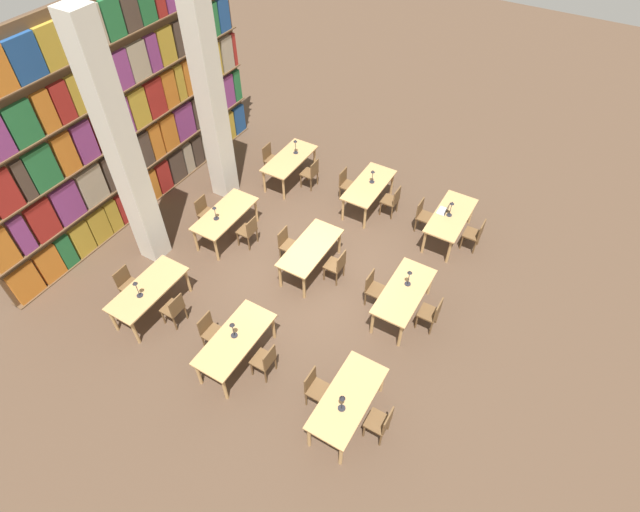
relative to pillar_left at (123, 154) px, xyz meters
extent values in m
plane|color=#4C3828|center=(1.43, -3.74, -3.00)|extent=(40.00, 40.00, 0.00)
cube|color=brown|center=(1.43, 1.55, -0.25)|extent=(8.77, 0.06, 5.50)
cube|color=brown|center=(1.43, 1.55, -2.98)|extent=(8.77, 0.35, 0.03)
cube|color=orange|center=(-2.53, 1.52, -2.53)|extent=(0.65, 0.20, 0.88)
cube|color=orange|center=(-1.86, 1.52, -2.53)|extent=(0.56, 0.20, 0.88)
cube|color=#236B38|center=(-1.38, 1.52, -2.53)|extent=(0.36, 0.20, 0.88)
cube|color=#B7932D|center=(-0.90, 1.52, -2.53)|extent=(0.51, 0.20, 0.88)
cube|color=#B7932D|center=(-0.35, 1.52, -2.53)|extent=(0.52, 0.20, 0.88)
cube|color=#B7932D|center=(0.11, 1.52, -2.53)|extent=(0.35, 0.20, 0.88)
cube|color=maroon|center=(0.60, 1.52, -2.53)|extent=(0.55, 0.20, 0.88)
cube|color=#236B38|center=(1.12, 1.52, -2.53)|extent=(0.44, 0.20, 0.88)
cube|color=orange|center=(1.56, 1.52, -2.53)|extent=(0.36, 0.20, 0.88)
cube|color=maroon|center=(2.02, 1.52, -2.53)|extent=(0.44, 0.20, 0.88)
cube|color=#47382D|center=(2.57, 1.52, -2.53)|extent=(0.53, 0.20, 0.88)
cube|color=tan|center=(3.05, 1.52, -2.53)|extent=(0.32, 0.20, 0.88)
cube|color=#47382D|center=(3.46, 1.52, -2.53)|extent=(0.37, 0.20, 0.88)
cube|color=tan|center=(3.85, 1.52, -2.53)|extent=(0.27, 0.20, 0.88)
cube|color=#236B38|center=(4.25, 1.52, -2.53)|extent=(0.47, 0.20, 0.88)
cube|color=#B7932D|center=(4.89, 1.52, -2.53)|extent=(0.67, 0.20, 0.88)
cube|color=navy|center=(5.53, 1.52, -2.53)|extent=(0.48, 0.20, 0.88)
cube|color=brown|center=(1.43, 1.55, -1.89)|extent=(8.77, 0.35, 0.03)
cube|color=orange|center=(-2.58, 1.52, -1.40)|extent=(0.55, 0.20, 0.94)
cube|color=#84387A|center=(-2.06, 1.52, -1.40)|extent=(0.34, 0.20, 0.94)
cube|color=maroon|center=(-1.52, 1.52, -1.40)|extent=(0.60, 0.20, 0.94)
cube|color=#84387A|center=(-0.82, 1.52, -1.40)|extent=(0.66, 0.20, 0.94)
cube|color=tan|center=(-0.09, 1.52, -1.40)|extent=(0.67, 0.20, 0.94)
cube|color=#47382D|center=(0.60, 1.52, -1.40)|extent=(0.57, 0.20, 0.94)
cube|color=navy|center=(1.16, 1.52, -1.40)|extent=(0.41, 0.20, 0.94)
cube|color=#47382D|center=(1.63, 1.52, -1.40)|extent=(0.46, 0.20, 0.94)
cube|color=orange|center=(2.08, 1.52, -1.40)|extent=(0.37, 0.20, 0.94)
cube|color=orange|center=(2.58, 1.52, -1.40)|extent=(0.51, 0.20, 0.94)
cube|color=#84387A|center=(3.22, 1.52, -1.40)|extent=(0.67, 0.20, 0.94)
cube|color=#47382D|center=(3.96, 1.52, -1.40)|extent=(0.69, 0.20, 0.94)
cube|color=#47382D|center=(4.62, 1.52, -1.40)|extent=(0.56, 0.20, 0.94)
cube|color=#84387A|center=(5.18, 1.52, -1.40)|extent=(0.50, 0.20, 0.94)
cube|color=#236B38|center=(5.62, 1.52, -1.40)|extent=(0.29, 0.20, 0.94)
cube|color=brown|center=(1.43, 1.55, -0.78)|extent=(8.77, 0.35, 0.03)
cube|color=maroon|center=(-1.95, 1.52, -0.30)|extent=(0.57, 0.20, 0.94)
cube|color=#47382D|center=(-1.47, 1.52, -0.30)|extent=(0.25, 0.20, 0.94)
cube|color=#236B38|center=(-1.00, 1.52, -0.30)|extent=(0.64, 0.20, 0.94)
cube|color=orange|center=(-0.38, 1.52, -0.30)|extent=(0.45, 0.20, 0.94)
cube|color=#84387A|center=(0.16, 1.52, -0.30)|extent=(0.49, 0.20, 0.94)
cube|color=maroon|center=(0.76, 1.52, -0.30)|extent=(0.57, 0.20, 0.94)
cube|color=#84387A|center=(1.32, 1.52, -0.30)|extent=(0.47, 0.20, 0.94)
cube|color=#B7932D|center=(1.86, 1.52, -0.30)|extent=(0.52, 0.20, 0.94)
cube|color=maroon|center=(2.43, 1.52, -0.30)|extent=(0.55, 0.20, 0.94)
cube|color=orange|center=(2.96, 1.52, -0.30)|extent=(0.43, 0.20, 0.94)
cube|color=#B7932D|center=(3.36, 1.52, -0.30)|extent=(0.27, 0.20, 0.94)
cube|color=orange|center=(3.74, 1.52, -0.30)|extent=(0.40, 0.20, 0.94)
cube|color=navy|center=(4.22, 1.52, -0.30)|extent=(0.43, 0.20, 0.94)
cube|color=#B7932D|center=(4.77, 1.52, -0.30)|extent=(0.59, 0.20, 0.94)
cube|color=tan|center=(5.37, 1.52, -0.30)|extent=(0.47, 0.20, 0.94)
cube|color=maroon|center=(5.70, 1.52, -0.30)|extent=(0.13, 0.20, 0.94)
cube|color=brown|center=(1.43, 1.55, 0.32)|extent=(8.77, 0.35, 0.03)
cube|color=#236B38|center=(-0.96, 1.52, 0.76)|extent=(0.60, 0.20, 0.86)
cube|color=orange|center=(-0.41, 1.52, 0.76)|extent=(0.36, 0.20, 0.86)
cube|color=maroon|center=(0.01, 1.52, 0.76)|extent=(0.39, 0.20, 0.86)
cube|color=#B7932D|center=(0.40, 1.52, 0.76)|extent=(0.33, 0.20, 0.86)
cube|color=navy|center=(0.98, 1.52, 0.76)|extent=(0.67, 0.20, 0.86)
cube|color=#84387A|center=(1.64, 1.52, 0.76)|extent=(0.56, 0.20, 0.86)
cube|color=tan|center=(2.22, 1.52, 0.76)|extent=(0.55, 0.20, 0.86)
cube|color=#84387A|center=(2.71, 1.52, 0.76)|extent=(0.34, 0.20, 0.86)
cube|color=#B7932D|center=(3.18, 1.52, 0.76)|extent=(0.49, 0.20, 0.86)
cube|color=#47382D|center=(3.71, 1.52, 0.76)|extent=(0.41, 0.20, 0.86)
cube|color=#B7932D|center=(4.29, 1.52, 0.76)|extent=(0.66, 0.20, 0.86)
cube|color=#236B38|center=(4.92, 1.52, 0.76)|extent=(0.53, 0.20, 0.86)
cube|color=navy|center=(5.45, 1.52, 0.76)|extent=(0.43, 0.20, 0.86)
cube|color=brown|center=(1.43, 1.55, 1.42)|extent=(8.77, 0.35, 0.03)
cube|color=navy|center=(-0.35, 1.52, 1.86)|extent=(0.64, 0.20, 0.85)
cube|color=#B7932D|center=(0.30, 1.52, 1.86)|extent=(0.61, 0.20, 0.85)
cube|color=orange|center=(0.94, 1.52, 1.86)|extent=(0.63, 0.20, 0.85)
cube|color=tan|center=(1.43, 1.52, 1.86)|extent=(0.27, 0.20, 0.85)
cube|color=#236B38|center=(1.85, 1.52, 1.86)|extent=(0.48, 0.20, 0.85)
cube|color=#47382D|center=(2.36, 1.52, 1.86)|extent=(0.45, 0.20, 0.85)
cube|color=#236B38|center=(2.85, 1.52, 1.86)|extent=(0.46, 0.20, 0.85)
cube|color=beige|center=(0.00, 0.00, 0.00)|extent=(0.54, 0.54, 6.00)
cube|color=beige|center=(2.87, 0.00, 0.00)|extent=(0.54, 0.54, 6.00)
cube|color=tan|center=(-1.43, -6.26, -2.25)|extent=(1.84, 0.82, 0.04)
cylinder|color=tan|center=(-2.27, -6.59, -2.63)|extent=(0.07, 0.07, 0.73)
cylinder|color=tan|center=(-0.59, -6.59, -2.63)|extent=(0.07, 0.07, 0.73)
cylinder|color=tan|center=(-2.27, -5.93, -2.63)|extent=(0.07, 0.07, 0.73)
cylinder|color=tan|center=(-0.59, -5.93, -2.63)|extent=(0.07, 0.07, 0.73)
cylinder|color=brown|center=(-1.61, -6.72, -2.78)|extent=(0.04, 0.04, 0.44)
cylinder|color=brown|center=(-1.25, -6.72, -2.78)|extent=(0.04, 0.04, 0.44)
cylinder|color=brown|center=(-1.61, -7.06, -2.78)|extent=(0.04, 0.04, 0.44)
cylinder|color=brown|center=(-1.25, -7.06, -2.78)|extent=(0.04, 0.04, 0.44)
cube|color=brown|center=(-1.43, -6.89, -2.54)|extent=(0.42, 0.40, 0.04)
cube|color=brown|center=(-1.43, -7.08, -2.31)|extent=(0.40, 0.03, 0.42)
cylinder|color=brown|center=(-1.25, -5.80, -2.78)|extent=(0.04, 0.04, 0.44)
cylinder|color=brown|center=(-1.61, -5.80, -2.78)|extent=(0.04, 0.04, 0.44)
cylinder|color=brown|center=(-1.25, -5.46, -2.78)|extent=(0.04, 0.04, 0.44)
cylinder|color=brown|center=(-1.61, -5.46, -2.78)|extent=(0.04, 0.04, 0.44)
cube|color=brown|center=(-1.43, -5.63, -2.54)|extent=(0.42, 0.40, 0.04)
cube|color=brown|center=(-1.43, -5.45, -2.31)|extent=(0.40, 0.03, 0.42)
cylinder|color=#232328|center=(-1.68, -6.27, -2.22)|extent=(0.14, 0.14, 0.01)
cylinder|color=#232328|center=(-1.68, -6.27, -2.04)|extent=(0.02, 0.02, 0.35)
cone|color=#232328|center=(-1.68, -6.27, -1.82)|extent=(0.11, 0.11, 0.07)
cube|color=tan|center=(1.41, -6.13, -2.25)|extent=(1.84, 0.82, 0.04)
cylinder|color=tan|center=(0.57, -6.46, -2.63)|extent=(0.07, 0.07, 0.73)
cylinder|color=tan|center=(2.25, -6.46, -2.63)|extent=(0.07, 0.07, 0.73)
cylinder|color=tan|center=(0.57, -5.80, -2.63)|extent=(0.07, 0.07, 0.73)
cylinder|color=tan|center=(2.25, -5.80, -2.63)|extent=(0.07, 0.07, 0.73)
cylinder|color=brown|center=(1.18, -6.59, -2.78)|extent=(0.04, 0.04, 0.44)
cylinder|color=brown|center=(1.54, -6.59, -2.78)|extent=(0.04, 0.04, 0.44)
cylinder|color=brown|center=(1.18, -6.93, -2.78)|extent=(0.04, 0.04, 0.44)
cylinder|color=brown|center=(1.54, -6.93, -2.78)|extent=(0.04, 0.04, 0.44)
cube|color=brown|center=(1.36, -6.76, -2.54)|extent=(0.42, 0.40, 0.04)
cube|color=brown|center=(1.36, -6.94, -2.31)|extent=(0.40, 0.03, 0.42)
cylinder|color=brown|center=(1.54, -5.67, -2.78)|extent=(0.04, 0.04, 0.44)
cylinder|color=brown|center=(1.18, -5.67, -2.78)|extent=(0.04, 0.04, 0.44)
cylinder|color=brown|center=(1.54, -5.33, -2.78)|extent=(0.04, 0.04, 0.44)
cylinder|color=brown|center=(1.18, -5.33, -2.78)|extent=(0.04, 0.04, 0.44)
cube|color=brown|center=(1.36, -5.50, -2.54)|extent=(0.42, 0.40, 0.04)
cube|color=brown|center=(1.36, -5.32, -2.31)|extent=(0.40, 0.03, 0.42)
cylinder|color=#232328|center=(1.62, -6.11, -2.22)|extent=(0.14, 0.14, 0.01)
cylinder|color=#232328|center=(1.62, -6.11, -2.03)|extent=(0.02, 0.02, 0.35)
cone|color=#232328|center=(1.62, -6.11, -1.82)|extent=(0.11, 0.11, 0.07)
cube|color=tan|center=(4.27, -6.14, -2.25)|extent=(1.84, 0.82, 0.04)
cylinder|color=tan|center=(3.43, -6.47, -2.63)|extent=(0.07, 0.07, 0.73)
cylinder|color=tan|center=(5.11, -6.47, -2.63)|extent=(0.07, 0.07, 0.73)
cylinder|color=tan|center=(3.43, -5.82, -2.63)|extent=(0.07, 0.07, 0.73)
cylinder|color=tan|center=(5.11, -5.82, -2.63)|extent=(0.07, 0.07, 0.73)
cylinder|color=brown|center=(4.05, -6.60, -2.78)|extent=(0.04, 0.04, 0.44)
cylinder|color=brown|center=(4.41, -6.60, -2.78)|extent=(0.04, 0.04, 0.44)
cylinder|color=brown|center=(4.05, -6.94, -2.78)|extent=(0.04, 0.04, 0.44)
cylinder|color=brown|center=(4.41, -6.94, -2.78)|extent=(0.04, 0.04, 0.44)
cube|color=brown|center=(4.23, -6.77, -2.54)|extent=(0.42, 0.40, 0.04)
cube|color=brown|center=(4.23, -6.96, -2.31)|extent=(0.40, 0.03, 0.42)
cylinder|color=brown|center=(4.41, -5.69, -2.78)|extent=(0.04, 0.04, 0.44)
cylinder|color=brown|center=(4.05, -5.69, -2.78)|extent=(0.04, 0.04, 0.44)
cylinder|color=brown|center=(4.41, -5.35, -2.78)|extent=(0.04, 0.04, 0.44)
cylinder|color=brown|center=(4.05, -5.35, -2.78)|extent=(0.04, 0.04, 0.44)
cube|color=brown|center=(4.23, -5.52, -2.54)|extent=(0.42, 0.40, 0.04)
cube|color=brown|center=(4.23, -5.33, -2.31)|extent=(0.40, 0.03, 0.42)
cylinder|color=#232328|center=(4.23, -6.10, -2.22)|extent=(0.14, 0.14, 0.01)
cylinder|color=#232328|center=(4.23, -6.10, -2.03)|extent=(0.02, 0.02, 0.35)
cone|color=#232328|center=(4.23, -6.10, -1.82)|extent=(0.11, 0.11, 0.07)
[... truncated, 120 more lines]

